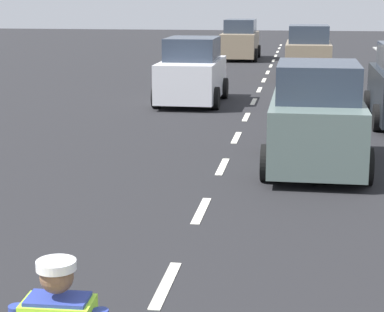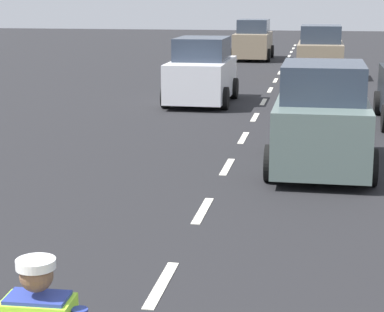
{
  "view_description": "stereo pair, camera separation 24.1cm",
  "coord_description": "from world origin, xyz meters",
  "views": [
    {
      "loc": [
        1.5,
        -2.0,
        3.32
      ],
      "look_at": [
        -0.0,
        7.76,
        1.1
      ],
      "focal_mm": 66.72,
      "sensor_mm": 36.0,
      "label": 1
    },
    {
      "loc": [
        1.74,
        -1.96,
        3.32
      ],
      "look_at": [
        -0.0,
        7.76,
        1.1
      ],
      "focal_mm": 66.72,
      "sensor_mm": 36.0,
      "label": 2
    }
  ],
  "objects": [
    {
      "name": "car_oncoming_third",
      "position": [
        -1.81,
        36.21,
        0.98
      ],
      "size": [
        2.03,
        4.24,
        2.1
      ],
      "color": "gray",
      "rests_on": "ground"
    },
    {
      "name": "lane_center_line",
      "position": [
        0.0,
        25.2,
        0.0
      ],
      "size": [
        0.14,
        46.4,
        0.01
      ],
      "color": "silver",
      "rests_on": "ground"
    },
    {
      "name": "car_outgoing_ahead",
      "position": [
        1.81,
        11.91,
        0.96
      ],
      "size": [
        2.0,
        3.83,
        2.08
      ],
      "color": "slate",
      "rests_on": "ground"
    },
    {
      "name": "car_oncoming_second",
      "position": [
        -1.92,
        20.16,
        0.95
      ],
      "size": [
        2.01,
        3.87,
        2.05
      ],
      "color": "silver",
      "rests_on": "ground"
    },
    {
      "name": "ground_plane",
      "position": [
        0.0,
        21.0,
        0.0
      ],
      "size": [
        96.0,
        96.0,
        0.0
      ],
      "primitive_type": "plane",
      "color": "black"
    },
    {
      "name": "car_outgoing_far",
      "position": [
        1.73,
        27.73,
        1.0
      ],
      "size": [
        2.05,
        3.96,
        2.16
      ],
      "color": "gray",
      "rests_on": "ground"
    }
  ]
}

